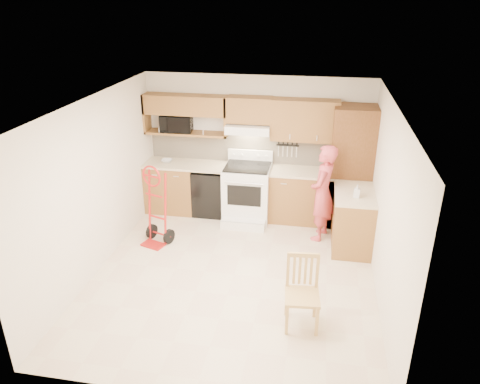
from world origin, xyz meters
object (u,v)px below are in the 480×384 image
(microwave, at_px, (177,123))
(person, at_px, (323,193))
(range, at_px, (247,189))
(hand_truck, at_px, (154,209))
(dining_chair, at_px, (302,294))

(microwave, bearing_deg, person, -21.62)
(person, bearing_deg, range, -93.96)
(range, height_order, hand_truck, hand_truck)
(microwave, bearing_deg, hand_truck, -95.59)
(dining_chair, bearing_deg, hand_truck, 141.06)
(microwave, height_order, hand_truck, microwave)
(microwave, distance_m, person, 2.86)
(person, height_order, hand_truck, person)
(microwave, relative_size, hand_truck, 0.46)
(hand_truck, bearing_deg, dining_chair, -14.40)
(range, height_order, dining_chair, range)
(microwave, height_order, person, microwave)
(person, bearing_deg, dining_chair, 9.79)
(range, bearing_deg, microwave, 167.28)
(microwave, xyz_separation_m, dining_chair, (2.44, -3.02, -1.18))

